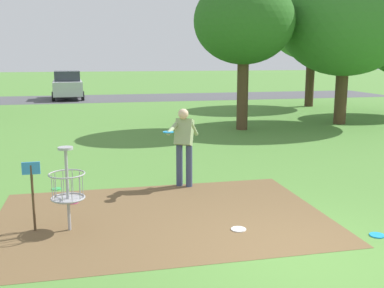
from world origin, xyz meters
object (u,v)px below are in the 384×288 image
frisbee_far_left (73,202)px  tree_mid_left (313,22)px  frisbee_scattered_a (239,229)px  parked_car_leftmost (68,85)px  disc_golf_basket (64,186)px  frisbee_far_right (377,235)px  tree_near_right (346,19)px  player_throwing (184,142)px  tree_mid_center (244,22)px  frisbee_mid_grass (57,189)px

frisbee_far_left → tree_mid_left: tree_mid_left is taller
frisbee_scattered_a → parked_car_leftmost: 24.71m
disc_golf_basket → parked_car_leftmost: bearing=92.4°
frisbee_far_left → frisbee_far_right: bearing=-29.9°
tree_near_right → tree_mid_left: size_ratio=0.98×
disc_golf_basket → player_throwing: (2.40, 2.08, 0.23)m
player_throwing → frisbee_far_left: player_throwing is taller
player_throwing → parked_car_leftmost: (-3.39, 21.72, -0.06)m
frisbee_far_left → frisbee_scattered_a: (2.71, -2.03, 0.00)m
tree_mid_center → frisbee_scattered_a: bearing=-109.0°
disc_golf_basket → frisbee_mid_grass: bearing=97.3°
frisbee_far_right → parked_car_leftmost: size_ratio=0.06×
frisbee_mid_grass → tree_near_right: 13.89m
tree_near_right → tree_mid_center: size_ratio=1.16×
frisbee_far_left → frisbee_scattered_a: size_ratio=0.89×
frisbee_scattered_a → tree_mid_left: size_ratio=0.04×
tree_mid_left → parked_car_leftmost: tree_mid_left is taller
player_throwing → parked_car_leftmost: parked_car_leftmost is taller
tree_mid_left → disc_golf_basket: bearing=-127.5°
frisbee_far_left → parked_car_leftmost: size_ratio=0.05×
player_throwing → parked_car_leftmost: 21.99m
tree_mid_left → parked_car_leftmost: 15.89m
player_throwing → frisbee_scattered_a: 2.88m
player_throwing → parked_car_leftmost: bearing=98.9°
frisbee_mid_grass → tree_mid_center: size_ratio=0.04×
player_throwing → frisbee_far_left: size_ratio=7.67×
frisbee_scattered_a → tree_mid_center: (3.39, 9.88, 4.04)m
frisbee_far_right → tree_mid_left: (7.68, 17.62, 4.62)m
player_throwing → tree_near_right: bearing=43.2°
frisbee_mid_grass → frisbee_far_right: 6.37m
frisbee_far_right → disc_golf_basket: bearing=164.7°
disc_golf_basket → tree_near_right: size_ratio=0.21×
tree_mid_center → disc_golf_basket: bearing=-123.6°
player_throwing → frisbee_far_right: 4.29m
frisbee_far_right → tree_mid_left: tree_mid_left is taller
frisbee_mid_grass → tree_mid_left: 19.44m
frisbee_mid_grass → frisbee_far_right: bearing=-36.2°
frisbee_far_right → tree_near_right: (5.82, 11.14, 4.27)m
frisbee_mid_grass → parked_car_leftmost: 21.39m
tree_near_right → tree_mid_center: bearing=-173.1°
frisbee_far_right → tree_near_right: tree_near_right is taller
tree_near_right → disc_golf_basket: bearing=-137.3°
frisbee_far_left → frisbee_scattered_a: 3.38m
frisbee_far_right → frisbee_scattered_a: same height
frisbee_scattered_a → tree_mid_left: bearing=60.0°
tree_mid_left → tree_mid_center: size_ratio=1.19×
frisbee_scattered_a → parked_car_leftmost: bearing=98.8°
frisbee_scattered_a → tree_near_right: bearing=52.9°
frisbee_mid_grass → player_throwing: bearing=-7.7°
disc_golf_basket → frisbee_far_right: 5.06m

